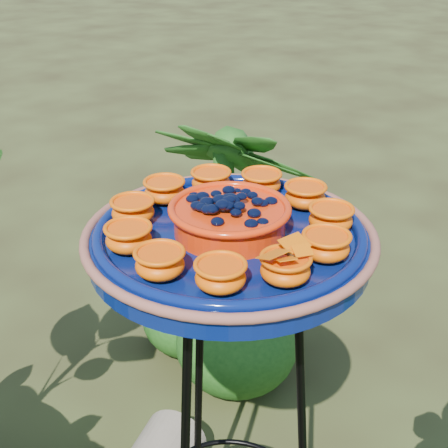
{
  "coord_description": "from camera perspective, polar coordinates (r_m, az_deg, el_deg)",
  "views": [
    {
      "loc": [
        -0.57,
        -0.59,
        1.46
      ],
      "look_at": [
        0.06,
        0.06,
        0.99
      ],
      "focal_mm": 50.0,
      "sensor_mm": 36.0,
      "label": 1
    }
  ],
  "objects": [
    {
      "name": "shrub_back_right",
      "position": [
        2.07,
        1.13,
        -1.79
      ],
      "size": [
        0.65,
        0.65,
        0.9
      ],
      "primitive_type": "imported",
      "rotation": [
        0.0,
        0.0,
        1.96
      ],
      "color": "#194A13",
      "rests_on": "ground"
    },
    {
      "name": "feeder_dish",
      "position": [
        1.04,
        0.51,
        -0.88
      ],
      "size": [
        0.59,
        0.59,
        0.11
      ],
      "rotation": [
        0.0,
        0.0,
        -0.32
      ],
      "color": "#06144F",
      "rests_on": "tripod_stand"
    },
    {
      "name": "tripod_stand",
      "position": [
        1.28,
        0.43,
        -17.13
      ],
      "size": [
        0.42,
        0.42,
        0.93
      ],
      "rotation": [
        0.0,
        0.0,
        -0.32
      ],
      "color": "black",
      "rests_on": "ground"
    }
  ]
}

